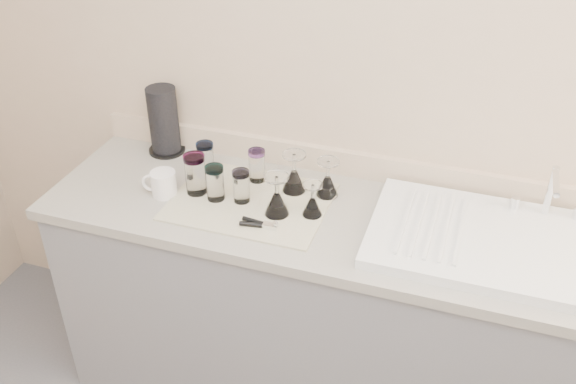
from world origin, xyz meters
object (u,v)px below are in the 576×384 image
(white_mug, at_px, (163,184))
(tumbler_teal, at_px, (206,158))
(sink_unit, at_px, (498,242))
(tumbler_lavender, at_px, (241,186))
(paper_towel_roll, at_px, (164,121))
(goblet_front_right, at_px, (312,204))
(tumbler_magenta, at_px, (195,174))
(goblet_front_left, at_px, (277,201))
(goblet_back_right, at_px, (327,183))
(can_opener, at_px, (259,224))
(tumbler_blue, at_px, (215,183))
(tumbler_purple, at_px, (257,165))
(goblet_back_left, at_px, (294,178))

(white_mug, bearing_deg, tumbler_teal, 62.53)
(sink_unit, bearing_deg, white_mug, -176.71)
(tumbler_lavender, height_order, paper_towel_roll, paper_towel_roll)
(goblet_front_right, height_order, paper_towel_roll, paper_towel_roll)
(tumbler_magenta, relative_size, goblet_front_left, 1.00)
(goblet_front_right, xyz_separation_m, paper_towel_roll, (-0.69, 0.25, 0.08))
(goblet_back_right, distance_m, white_mug, 0.59)
(goblet_front_right, bearing_deg, tumbler_lavender, 179.56)
(tumbler_magenta, relative_size, goblet_back_right, 1.08)
(can_opener, distance_m, white_mug, 0.41)
(tumbler_blue, relative_size, can_opener, 1.02)
(tumbler_purple, xyz_separation_m, paper_towel_roll, (-0.43, 0.10, 0.06))
(can_opener, bearing_deg, tumbler_purple, 112.13)
(goblet_back_left, xyz_separation_m, goblet_front_left, (-0.01, -0.16, -0.00))
(tumbler_blue, height_order, goblet_back_left, goblet_back_left)
(tumbler_teal, xyz_separation_m, goblet_back_left, (0.35, -0.01, -0.01))
(tumbler_purple, bearing_deg, goblet_front_left, -52.29)
(tumbler_magenta, relative_size, tumbler_blue, 1.16)
(tumbler_teal, bearing_deg, goblet_back_right, 0.50)
(sink_unit, relative_size, tumbler_lavender, 6.73)
(tumbler_magenta, bearing_deg, tumbler_teal, 99.23)
(goblet_front_right, bearing_deg, goblet_front_left, -163.95)
(tumbler_teal, distance_m, tumbler_magenta, 0.13)
(tumbler_teal, distance_m, goblet_front_left, 0.38)
(tumbler_magenta, bearing_deg, goblet_back_right, 16.62)
(goblet_back_left, distance_m, can_opener, 0.26)
(tumbler_purple, height_order, goblet_back_left, goblet_back_left)
(tumbler_magenta, relative_size, goblet_back_left, 1.00)
(sink_unit, distance_m, tumbler_blue, 0.98)
(tumbler_purple, distance_m, goblet_back_left, 0.15)
(sink_unit, relative_size, tumbler_teal, 6.36)
(tumbler_purple, relative_size, goblet_front_right, 1.02)
(goblet_back_left, height_order, goblet_front_right, goblet_back_left)
(sink_unit, height_order, tumbler_purple, sink_unit)
(tumbler_lavender, bearing_deg, goblet_back_left, 39.04)
(tumbler_teal, xyz_separation_m, can_opener, (0.31, -0.26, -0.06))
(goblet_front_right, bearing_deg, sink_unit, 2.47)
(tumbler_teal, bearing_deg, goblet_front_right, -16.17)
(tumbler_purple, xyz_separation_m, tumbler_lavender, (-0.00, -0.15, -0.00))
(goblet_back_left, relative_size, white_mug, 1.12)
(goblet_front_left, height_order, paper_towel_roll, paper_towel_roll)
(can_opener, bearing_deg, goblet_back_left, 80.68)
(tumbler_purple, distance_m, tumbler_blue, 0.19)
(paper_towel_roll, bearing_deg, tumbler_lavender, -30.26)
(goblet_front_right, bearing_deg, tumbler_blue, -177.77)
(tumbler_teal, distance_m, tumbler_blue, 0.18)
(goblet_front_right, bearing_deg, tumbler_purple, 149.88)
(goblet_front_left, relative_size, can_opener, 1.18)
(tumbler_teal, distance_m, goblet_back_left, 0.35)
(paper_towel_roll, bearing_deg, sink_unit, -9.76)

